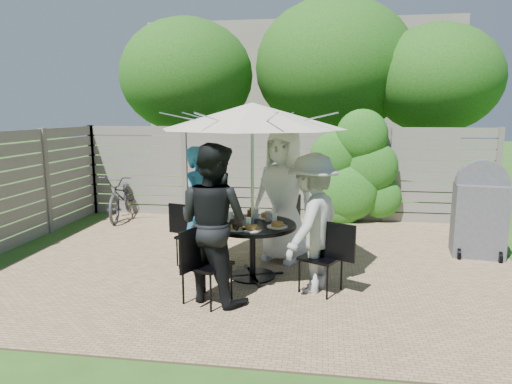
# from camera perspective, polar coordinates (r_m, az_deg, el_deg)

# --- Properties ---
(backyard_envelope) EXTENTS (60.00, 60.00, 5.00)m
(backyard_envelope) POSITION_cam_1_polar(r_m,az_deg,el_deg) (16.25, 6.00, 11.64)
(backyard_envelope) COLOR #2E541A
(backyard_envelope) RESTS_ON ground
(patio_table) EXTENTS (1.45, 1.45, 0.72)m
(patio_table) POSITION_cam_1_polar(r_m,az_deg,el_deg) (5.87, -0.44, -6.02)
(patio_table) COLOR black
(patio_table) RESTS_ON ground
(umbrella) EXTENTS (3.03, 3.03, 2.24)m
(umbrella) POSITION_cam_1_polar(r_m,az_deg,el_deg) (5.64, -0.47, 9.47)
(umbrella) COLOR silver
(umbrella) RESTS_ON ground
(chair_back) EXTENTS (0.56, 0.68, 0.89)m
(chair_back) POSITION_cam_1_polar(r_m,az_deg,el_deg) (6.74, 3.93, -6.01)
(chair_back) COLOR black
(chair_back) RESTS_ON ground
(person_back) EXTENTS (1.09, 0.92, 1.89)m
(person_back) POSITION_cam_1_polar(r_m,az_deg,el_deg) (6.47, 3.44, -0.51)
(person_back) COLOR white
(person_back) RESTS_ON ground
(chair_left) EXTENTS (0.65, 0.51, 0.85)m
(chair_left) POSITION_cam_1_polar(r_m,az_deg,el_deg) (6.48, -7.76, -6.84)
(chair_left) COLOR black
(chair_left) RESTS_ON ground
(person_left) EXTENTS (0.61, 0.72, 1.67)m
(person_left) POSITION_cam_1_polar(r_m,az_deg,el_deg) (6.25, -6.92, -1.97)
(person_left) COLOR teal
(person_left) RESTS_ON ground
(chair_front) EXTENTS (0.58, 0.70, 0.92)m
(chair_front) POSITION_cam_1_polar(r_m,az_deg,el_deg) (5.19, -6.20, -10.91)
(chair_front) COLOR black
(chair_front) RESTS_ON ground
(person_front) EXTENTS (1.07, 0.97, 1.80)m
(person_front) POSITION_cam_1_polar(r_m,az_deg,el_deg) (5.10, -5.40, -3.93)
(person_front) COLOR black
(person_front) RESTS_ON ground
(chair_right) EXTENTS (0.67, 0.57, 0.88)m
(chair_right) POSITION_cam_1_polar(r_m,az_deg,el_deg) (5.52, 8.22, -9.80)
(chair_right) COLOR black
(chair_right) RESTS_ON ground
(person_right) EXTENTS (0.99, 1.23, 1.66)m
(person_right) POSITION_cam_1_polar(r_m,az_deg,el_deg) (5.41, 7.06, -3.93)
(person_right) COLOR #A1A19D
(person_right) RESTS_ON ground
(plate_back) EXTENTS (0.26, 0.26, 0.06)m
(plate_back) POSITION_cam_1_polar(r_m,az_deg,el_deg) (6.11, 1.34, -3.03)
(plate_back) COLOR white
(plate_back) RESTS_ON patio_table
(plate_left) EXTENTS (0.26, 0.26, 0.06)m
(plate_left) POSITION_cam_1_polar(r_m,az_deg,el_deg) (6.00, -3.37, -3.28)
(plate_left) COLOR white
(plate_left) RESTS_ON patio_table
(plate_front) EXTENTS (0.26, 0.26, 0.06)m
(plate_front) POSITION_cam_1_polar(r_m,az_deg,el_deg) (5.51, -2.43, -4.47)
(plate_front) COLOR white
(plate_front) RESTS_ON patio_table
(plate_right) EXTENTS (0.26, 0.26, 0.06)m
(plate_right) POSITION_cam_1_polar(r_m,az_deg,el_deg) (5.63, 2.67, -4.16)
(plate_right) COLOR white
(plate_right) RESTS_ON patio_table
(plate_extra) EXTENTS (0.24, 0.24, 0.06)m
(plate_extra) POSITION_cam_1_polar(r_m,az_deg,el_deg) (5.47, -0.51, -4.58)
(plate_extra) COLOR white
(plate_extra) RESTS_ON patio_table
(glass_back) EXTENTS (0.07, 0.07, 0.14)m
(glass_back) POSITION_cam_1_polar(r_m,az_deg,el_deg) (6.06, 0.01, -2.68)
(glass_back) COLOR silver
(glass_back) RESTS_ON patio_table
(glass_left) EXTENTS (0.07, 0.07, 0.14)m
(glass_left) POSITION_cam_1_polar(r_m,az_deg,el_deg) (5.85, -3.15, -3.17)
(glass_left) COLOR silver
(glass_left) RESTS_ON patio_table
(glass_front) EXTENTS (0.07, 0.07, 0.14)m
(glass_front) POSITION_cam_1_polar(r_m,az_deg,el_deg) (5.53, -0.95, -3.93)
(glass_front) COLOR silver
(glass_front) RESTS_ON patio_table
(glass_right) EXTENTS (0.07, 0.07, 0.14)m
(glass_right) POSITION_cam_1_polar(r_m,az_deg,el_deg) (5.75, 2.30, -3.38)
(glass_right) COLOR silver
(glass_right) RESTS_ON patio_table
(syrup_jug) EXTENTS (0.09, 0.09, 0.16)m
(syrup_jug) POSITION_cam_1_polar(r_m,az_deg,el_deg) (5.87, -0.69, -3.02)
(syrup_jug) COLOR #59280C
(syrup_jug) RESTS_ON patio_table
(coffee_cup) EXTENTS (0.08, 0.08, 0.12)m
(coffee_cup) POSITION_cam_1_polar(r_m,az_deg,el_deg) (5.93, 1.50, -3.07)
(coffee_cup) COLOR #C6B293
(coffee_cup) RESTS_ON patio_table
(bicycle) EXTENTS (0.91, 1.82, 0.91)m
(bicycle) POSITION_cam_1_polar(r_m,az_deg,el_deg) (9.56, -16.37, -0.46)
(bicycle) COLOR #333338
(bicycle) RESTS_ON ground
(bbq_grill) EXTENTS (0.78, 0.64, 1.44)m
(bbq_grill) POSITION_cam_1_polar(r_m,az_deg,el_deg) (7.46, 26.12, -2.38)
(bbq_grill) COLOR #59585D
(bbq_grill) RESTS_ON ground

